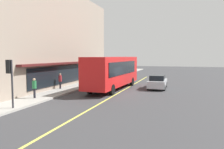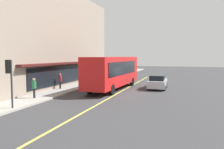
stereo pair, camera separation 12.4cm
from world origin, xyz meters
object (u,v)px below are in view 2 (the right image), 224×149
object	(u,v)px
car_silver	(158,82)
pedestrian_waiting	(34,86)
bus	(113,71)
traffic_light	(9,72)
pedestrian_near_storefront	(60,80)

from	to	relation	value
car_silver	pedestrian_waiting	distance (m)	13.09
bus	traffic_light	xyz separation A→B (m)	(-11.16, 3.70, 0.55)
bus	pedestrian_near_storefront	world-z (taller)	bus
traffic_light	pedestrian_near_storefront	size ratio (longest dim) A/B	1.98
car_silver	pedestrian_waiting	xyz separation A→B (m)	(-9.54, 8.95, 0.39)
pedestrian_waiting	car_silver	bearing A→B (deg)	-43.16
bus	pedestrian_waiting	distance (m)	8.90
traffic_light	car_silver	bearing A→B (deg)	-32.29
pedestrian_near_storefront	pedestrian_waiting	xyz separation A→B (m)	(-5.32, -0.73, 0.01)
bus	car_silver	bearing A→B (deg)	-67.65
pedestrian_waiting	traffic_light	bearing A→B (deg)	-168.28
bus	car_silver	xyz separation A→B (m)	(1.86, -4.53, -1.24)
traffic_light	pedestrian_near_storefront	bearing A→B (deg)	9.38
bus	traffic_light	distance (m)	11.77
traffic_light	car_silver	xyz separation A→B (m)	(13.02, -8.23, -1.79)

